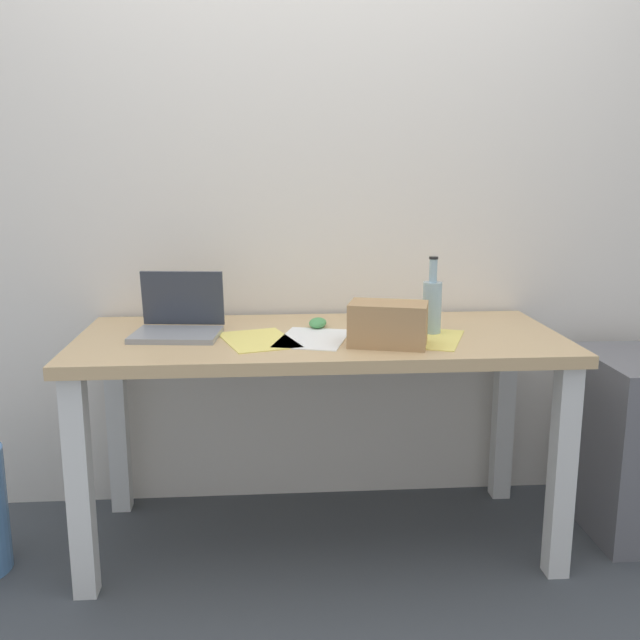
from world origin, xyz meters
TOP-DOWN VIEW (x-y plane):
  - ground_plane at (0.00, 0.00)m, footprint 8.00×8.00m
  - back_wall at (0.00, 0.41)m, footprint 5.20×0.08m
  - desk at (0.00, 0.00)m, footprint 1.62×0.69m
  - laptop_left at (-0.47, 0.03)m, footprint 0.31×0.26m
  - beer_bottle at (0.38, -0.01)m, footprint 0.06×0.06m
  - computer_mouse at (-0.00, 0.11)m, footprint 0.08×0.11m
  - cardboard_box at (0.20, -0.16)m, footprint 0.27×0.21m
  - paper_sheet_front_right at (0.35, -0.09)m, footprint 0.30×0.35m
  - paper_sheet_center at (-0.03, -0.06)m, footprint 0.28×0.34m
  - paper_yellow_folder at (-0.21, -0.07)m, footprint 0.29×0.34m

SIDE VIEW (x-z plane):
  - ground_plane at x=0.00m, z-range 0.00..0.00m
  - desk at x=0.00m, z-range 0.27..1.02m
  - paper_sheet_front_right at x=0.35m, z-range 0.75..0.75m
  - paper_sheet_center at x=-0.03m, z-range 0.75..0.75m
  - paper_yellow_folder at x=-0.21m, z-range 0.75..0.75m
  - computer_mouse at x=0.00m, z-range 0.75..0.78m
  - laptop_left at x=-0.47m, z-range 0.69..0.90m
  - cardboard_box at x=0.20m, z-range 0.75..0.89m
  - beer_bottle at x=0.38m, z-range 0.72..0.98m
  - back_wall at x=0.00m, z-range 0.00..2.60m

